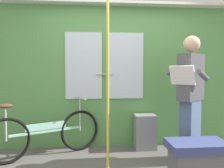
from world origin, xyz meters
TOP-DOWN VIEW (x-y plane):
  - train_door_wall at (-0.01, 1.17)m, footprint 4.04×0.28m
  - bicycle_near_door at (-1.11, 0.71)m, footprint 1.58×0.87m
  - passenger_reading_newspaper at (0.97, 0.39)m, footprint 0.64×0.63m
  - trash_bin_by_wall at (0.45, 0.95)m, footprint 0.34×0.28m
  - handrail_pole at (-0.22, 0.15)m, footprint 0.04×0.04m
  - bench_seat_corner at (0.82, -0.19)m, footprint 0.70×0.44m

SIDE VIEW (x-z plane):
  - bench_seat_corner at x=0.82m, z-range 0.02..0.47m
  - trash_bin_by_wall at x=0.45m, z-range 0.00..0.56m
  - bicycle_near_door at x=-1.11m, z-range -0.08..0.78m
  - passenger_reading_newspaper at x=0.97m, z-range 0.05..1.83m
  - handrail_pole at x=-0.22m, z-range 0.00..2.36m
  - train_door_wall at x=-0.01m, z-range 0.05..2.45m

